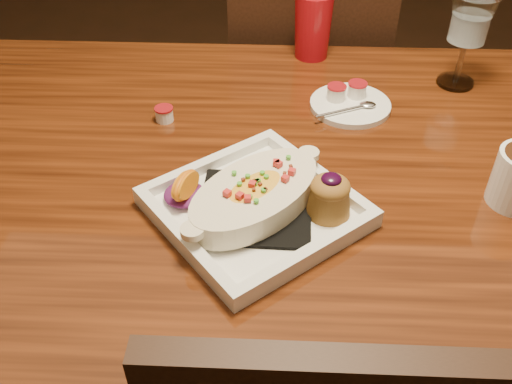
{
  "coord_description": "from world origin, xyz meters",
  "views": [
    {
      "loc": [
        -0.08,
        -0.79,
        1.35
      ],
      "look_at": [
        -0.11,
        -0.11,
        0.77
      ],
      "focal_mm": 40.0,
      "sensor_mm": 36.0,
      "label": 1
    }
  ],
  "objects_px": {
    "chair_far": "(305,96)",
    "goblet": "(470,24)",
    "saucer": "(349,102)",
    "red_tumbler": "(313,26)",
    "table": "(316,204)",
    "plate": "(260,200)"
  },
  "relations": [
    {
      "from": "chair_far",
      "to": "goblet",
      "type": "distance_m",
      "value": 0.59
    },
    {
      "from": "saucer",
      "to": "table",
      "type": "bearing_deg",
      "value": -109.2
    },
    {
      "from": "chair_far",
      "to": "plate",
      "type": "relative_size",
      "value": 2.41
    },
    {
      "from": "plate",
      "to": "table",
      "type": "bearing_deg",
      "value": 15.08
    },
    {
      "from": "plate",
      "to": "goblet",
      "type": "height_order",
      "value": "goblet"
    },
    {
      "from": "table",
      "to": "saucer",
      "type": "bearing_deg",
      "value": 70.8
    },
    {
      "from": "plate",
      "to": "goblet",
      "type": "relative_size",
      "value": 2.04
    },
    {
      "from": "saucer",
      "to": "red_tumbler",
      "type": "height_order",
      "value": "red_tumbler"
    },
    {
      "from": "chair_far",
      "to": "red_tumbler",
      "type": "xyz_separation_m",
      "value": [
        -0.0,
        -0.23,
        0.31
      ]
    },
    {
      "from": "table",
      "to": "goblet",
      "type": "relative_size",
      "value": 7.91
    },
    {
      "from": "chair_far",
      "to": "goblet",
      "type": "bearing_deg",
      "value": 130.52
    },
    {
      "from": "chair_far",
      "to": "goblet",
      "type": "height_order",
      "value": "goblet"
    },
    {
      "from": "chair_far",
      "to": "table",
      "type": "bearing_deg",
      "value": 90.0
    },
    {
      "from": "table",
      "to": "goblet",
      "type": "height_order",
      "value": "goblet"
    },
    {
      "from": "table",
      "to": "chair_far",
      "type": "height_order",
      "value": "chair_far"
    },
    {
      "from": "chair_far",
      "to": "saucer",
      "type": "bearing_deg",
      "value": 98.15
    },
    {
      "from": "saucer",
      "to": "red_tumbler",
      "type": "xyz_separation_m",
      "value": [
        -0.07,
        0.22,
        0.06
      ]
    },
    {
      "from": "table",
      "to": "plate",
      "type": "distance_m",
      "value": 0.21
    },
    {
      "from": "plate",
      "to": "red_tumbler",
      "type": "xyz_separation_m",
      "value": [
        0.09,
        0.54,
        0.04
      ]
    },
    {
      "from": "saucer",
      "to": "red_tumbler",
      "type": "bearing_deg",
      "value": 107.37
    },
    {
      "from": "plate",
      "to": "goblet",
      "type": "xyz_separation_m",
      "value": [
        0.39,
        0.42,
        0.1
      ]
    },
    {
      "from": "red_tumbler",
      "to": "chair_far",
      "type": "bearing_deg",
      "value": 89.05
    }
  ]
}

